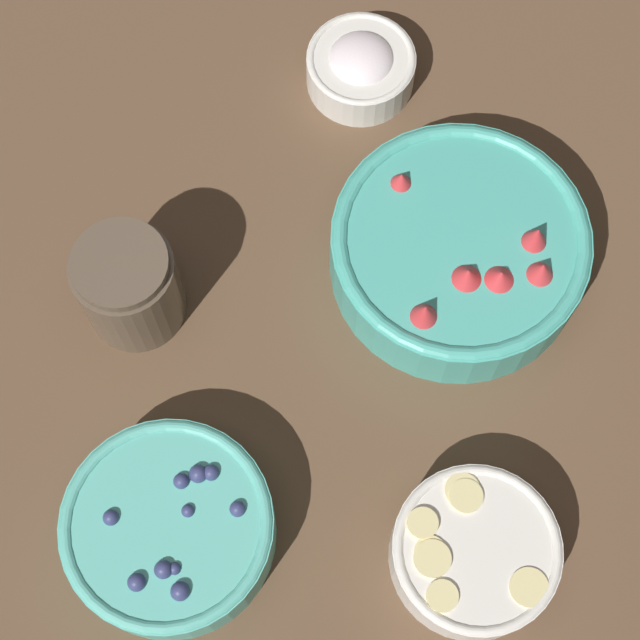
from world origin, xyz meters
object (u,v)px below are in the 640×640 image
Objects in this scene: bowl_strawberries at (459,249)px; bowl_blueberries at (169,528)px; bowl_bananas at (474,552)px; jar_chocolate at (130,287)px; bowl_cream at (361,66)px.

bowl_blueberries is (-0.35, 0.09, -0.00)m from bowl_strawberries.
bowl_bananas is 0.38m from jar_chocolate.
bowl_strawberries is 0.22m from bowl_cream.
bowl_blueberries is at bearing 116.67° from bowl_bananas.
bowl_cream is at bearing 54.04° from bowl_strawberries.
bowl_strawberries is at bearing 31.21° from bowl_bananas.
bowl_bananas is 1.29× the size of bowl_cream.
bowl_strawberries is at bearing -51.12° from jar_chocolate.
bowl_bananas is at bearing -63.33° from bowl_blueberries.
bowl_blueberries is at bearing 165.96° from bowl_strawberries.
bowl_blueberries is at bearing -169.01° from bowl_cream.
bowl_bananas is (0.11, -0.23, -0.00)m from bowl_blueberries.
jar_chocolate is at bearing 42.72° from bowl_blueberries.
bowl_blueberries is 1.69× the size of jar_chocolate.
bowl_strawberries is at bearing -14.04° from bowl_blueberries.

